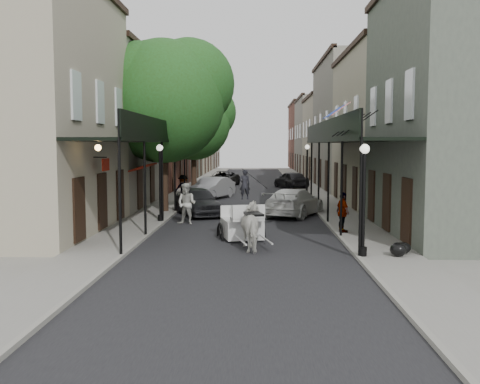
# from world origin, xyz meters

# --- Properties ---
(ground) EXTENTS (140.00, 140.00, 0.00)m
(ground) POSITION_xyz_m (0.00, 0.00, 0.00)
(ground) COLOR gray
(ground) RESTS_ON ground
(road) EXTENTS (8.00, 90.00, 0.01)m
(road) POSITION_xyz_m (0.00, 20.00, 0.01)
(road) COLOR black
(road) RESTS_ON ground
(sidewalk_left) EXTENTS (2.20, 90.00, 0.12)m
(sidewalk_left) POSITION_xyz_m (-5.00, 20.00, 0.06)
(sidewalk_left) COLOR gray
(sidewalk_left) RESTS_ON ground
(sidewalk_right) EXTENTS (2.20, 90.00, 0.12)m
(sidewalk_right) POSITION_xyz_m (5.00, 20.00, 0.06)
(sidewalk_right) COLOR gray
(sidewalk_right) RESTS_ON ground
(building_row_left) EXTENTS (5.00, 80.00, 10.50)m
(building_row_left) POSITION_xyz_m (-8.60, 30.00, 5.25)
(building_row_left) COLOR #A09980
(building_row_left) RESTS_ON ground
(building_row_right) EXTENTS (5.00, 80.00, 10.50)m
(building_row_right) POSITION_xyz_m (8.60, 30.00, 5.25)
(building_row_right) COLOR gray
(building_row_right) RESTS_ON ground
(gallery_left) EXTENTS (2.20, 18.05, 4.88)m
(gallery_left) POSITION_xyz_m (-4.79, 6.98, 4.05)
(gallery_left) COLOR black
(gallery_left) RESTS_ON sidewalk_left
(gallery_right) EXTENTS (2.20, 18.05, 4.88)m
(gallery_right) POSITION_xyz_m (4.79, 6.98, 4.05)
(gallery_right) COLOR black
(gallery_right) RESTS_ON sidewalk_right
(tree_near) EXTENTS (7.31, 6.80, 9.63)m
(tree_near) POSITION_xyz_m (-4.20, 10.18, 6.49)
(tree_near) COLOR #382619
(tree_near) RESTS_ON sidewalk_left
(tree_far) EXTENTS (6.45, 6.00, 8.61)m
(tree_far) POSITION_xyz_m (-4.25, 24.18, 5.84)
(tree_far) COLOR #382619
(tree_far) RESTS_ON sidewalk_left
(lamppost_right_near) EXTENTS (0.32, 0.32, 3.71)m
(lamppost_right_near) POSITION_xyz_m (4.10, -2.00, 2.05)
(lamppost_right_near) COLOR black
(lamppost_right_near) RESTS_ON sidewalk_right
(lamppost_left) EXTENTS (0.32, 0.32, 3.71)m
(lamppost_left) POSITION_xyz_m (-4.10, 6.00, 2.05)
(lamppost_left) COLOR black
(lamppost_left) RESTS_ON sidewalk_left
(lamppost_right_far) EXTENTS (0.32, 0.32, 3.71)m
(lamppost_right_far) POSITION_xyz_m (4.10, 18.00, 2.05)
(lamppost_right_far) COLOR black
(lamppost_right_far) RESTS_ON sidewalk_right
(horse) EXTENTS (1.36, 2.19, 1.72)m
(horse) POSITION_xyz_m (0.49, -0.45, 0.86)
(horse) COLOR silver
(horse) RESTS_ON ground
(carriage) EXTENTS (2.10, 2.78, 2.87)m
(carriage) POSITION_xyz_m (-0.12, 2.15, 1.11)
(carriage) COLOR black
(carriage) RESTS_ON ground
(pedestrian_walking) EXTENTS (1.17, 1.04, 1.99)m
(pedestrian_walking) POSITION_xyz_m (-2.78, 5.67, 0.99)
(pedestrian_walking) COLOR #B8B8AD
(pedestrian_walking) RESTS_ON ground
(pedestrian_sidewalk_left) EXTENTS (1.23, 0.84, 1.76)m
(pedestrian_sidewalk_left) POSITION_xyz_m (-4.20, 14.72, 1.00)
(pedestrian_sidewalk_left) COLOR gray
(pedestrian_sidewalk_left) RESTS_ON sidewalk_left
(pedestrian_sidewalk_right) EXTENTS (0.70, 1.08, 1.70)m
(pedestrian_sidewalk_right) POSITION_xyz_m (4.20, 2.82, 0.97)
(pedestrian_sidewalk_right) COLOR gray
(pedestrian_sidewalk_right) RESTS_ON sidewalk_right
(car_left_near) EXTENTS (3.38, 4.90, 1.55)m
(car_left_near) POSITION_xyz_m (-2.60, 8.99, 0.77)
(car_left_near) COLOR black
(car_left_near) RESTS_ON ground
(car_left_mid) EXTENTS (3.21, 4.91, 1.53)m
(car_left_mid) POSITION_xyz_m (-2.60, 17.95, 0.76)
(car_left_mid) COLOR #97989C
(car_left_mid) RESTS_ON ground
(car_left_far) EXTENTS (3.27, 5.44, 1.41)m
(car_left_far) POSITION_xyz_m (-2.60, 29.54, 0.71)
(car_left_far) COLOR black
(car_left_far) RESTS_ON ground
(car_right_near) EXTENTS (3.87, 5.50, 1.48)m
(car_right_near) POSITION_xyz_m (2.60, 9.00, 0.74)
(car_right_near) COLOR silver
(car_right_near) RESTS_ON ground
(car_right_far) EXTENTS (3.23, 4.81, 1.52)m
(car_right_far) POSITION_xyz_m (3.60, 27.51, 0.76)
(car_right_far) COLOR black
(car_right_far) RESTS_ON ground
(trash_bags) EXTENTS (0.82, 0.97, 0.47)m
(trash_bags) POSITION_xyz_m (5.38, -1.87, 0.34)
(trash_bags) COLOR black
(trash_bags) RESTS_ON sidewalk_right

